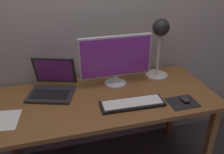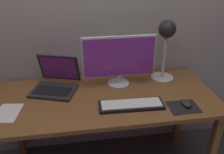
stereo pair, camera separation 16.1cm
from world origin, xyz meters
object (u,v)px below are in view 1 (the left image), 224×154
object	(u,v)px
keyboard_main	(132,104)
mouse	(185,99)
laptop	(53,83)
monitor	(116,59)
desk_lamp	(160,37)

from	to	relation	value
keyboard_main	mouse	size ratio (longest dim) A/B	4.63
keyboard_main	laptop	xyz separation A→B (m)	(-0.51, 0.34, 0.06)
keyboard_main	mouse	xyz separation A→B (m)	(0.37, -0.05, 0.01)
keyboard_main	mouse	distance (m)	0.37
laptop	monitor	bearing A→B (deg)	-2.84
desk_lamp	laptop	bearing A→B (deg)	-178.59
monitor	mouse	bearing A→B (deg)	-42.48
monitor	laptop	size ratio (longest dim) A/B	1.40
monitor	laptop	xyz separation A→B (m)	(-0.48, 0.02, -0.15)
keyboard_main	desk_lamp	size ratio (longest dim) A/B	0.92
laptop	mouse	xyz separation A→B (m)	(0.88, -0.39, -0.05)
monitor	mouse	world-z (taller)	monitor
laptop	desk_lamp	size ratio (longest dim) A/B	0.82
desk_lamp	mouse	distance (m)	0.52
keyboard_main	laptop	distance (m)	0.61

